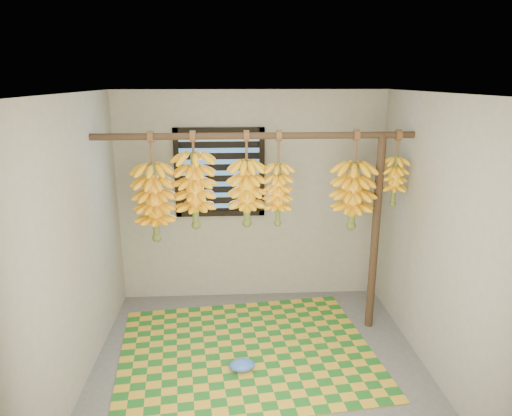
{
  "coord_description": "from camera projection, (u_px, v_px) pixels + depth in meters",
  "views": [
    {
      "loc": [
        -0.24,
        -3.52,
        2.51
      ],
      "look_at": [
        0.0,
        0.55,
        1.35
      ],
      "focal_mm": 32.0,
      "sensor_mm": 36.0,
      "label": 1
    }
  ],
  "objects": [
    {
      "name": "support_post",
      "position": [
        375.0,
        236.0,
        4.54
      ],
      "size": [
        0.08,
        0.08,
        2.0
      ],
      "primitive_type": "cylinder",
      "color": "#3F2E1E",
      "rests_on": "floor"
    },
    {
      "name": "wall_left",
      "position": [
        73.0,
        248.0,
        3.66
      ],
      "size": [
        0.01,
        3.0,
        2.4
      ],
      "primitive_type": "cube",
      "color": "gray",
      "rests_on": "floor"
    },
    {
      "name": "banana_bunch_e",
      "position": [
        353.0,
        196.0,
        4.42
      ],
      "size": [
        0.4,
        0.4,
        0.96
      ],
      "color": "brown",
      "rests_on": "hanging_pole"
    },
    {
      "name": "window",
      "position": [
        220.0,
        173.0,
        5.07
      ],
      "size": [
        1.0,
        0.04,
        1.0
      ],
      "color": "black",
      "rests_on": "wall_back"
    },
    {
      "name": "banana_bunch_a",
      "position": [
        155.0,
        202.0,
        4.32
      ],
      "size": [
        0.38,
        0.38,
        1.05
      ],
      "color": "brown",
      "rests_on": "hanging_pole"
    },
    {
      "name": "banana_bunch_c",
      "position": [
        247.0,
        193.0,
        4.35
      ],
      "size": [
        0.33,
        0.33,
        0.91
      ],
      "color": "brown",
      "rests_on": "hanging_pole"
    },
    {
      "name": "wall_back",
      "position": [
        251.0,
        198.0,
        5.2
      ],
      "size": [
        3.0,
        0.01,
        2.4
      ],
      "primitive_type": "cube",
      "color": "gray",
      "rests_on": "floor"
    },
    {
      "name": "woven_mat",
      "position": [
        247.0,
        351.0,
        4.35
      ],
      "size": [
        2.56,
        2.14,
        0.01
      ],
      "primitive_type": "cube",
      "rotation": [
        0.0,
        0.0,
        0.11
      ],
      "color": "#1C5F1E",
      "rests_on": "floor"
    },
    {
      "name": "floor",
      "position": [
        260.0,
        370.0,
        4.08
      ],
      "size": [
        3.0,
        3.0,
        0.01
      ],
      "primitive_type": "cube",
      "color": "#505050",
      "rests_on": "ground"
    },
    {
      "name": "plastic_bag",
      "position": [
        242.0,
        365.0,
        4.04
      ],
      "size": [
        0.25,
        0.19,
        0.1
      ],
      "primitive_type": "ellipsoid",
      "rotation": [
        0.0,
        0.0,
        0.08
      ],
      "color": "blue",
      "rests_on": "woven_mat"
    },
    {
      "name": "banana_bunch_f",
      "position": [
        394.0,
        181.0,
        4.4
      ],
      "size": [
        0.24,
        0.24,
        0.74
      ],
      "color": "brown",
      "rests_on": "hanging_pole"
    },
    {
      "name": "wall_right",
      "position": [
        438.0,
        240.0,
        3.83
      ],
      "size": [
        0.01,
        3.0,
        2.4
      ],
      "primitive_type": "cube",
      "color": "gray",
      "rests_on": "floor"
    },
    {
      "name": "hanging_pole",
      "position": [
        255.0,
        136.0,
        4.2
      ],
      "size": [
        3.0,
        0.06,
        0.06
      ],
      "primitive_type": "cylinder",
      "rotation": [
        0.0,
        1.57,
        0.0
      ],
      "color": "#3F2E1E",
      "rests_on": "wall_left"
    },
    {
      "name": "banana_bunch_b",
      "position": [
        195.0,
        190.0,
        4.31
      ],
      "size": [
        0.38,
        0.38,
        0.92
      ],
      "color": "brown",
      "rests_on": "hanging_pole"
    },
    {
      "name": "banana_bunch_d",
      "position": [
        278.0,
        194.0,
        4.37
      ],
      "size": [
        0.27,
        0.27,
        0.92
      ],
      "color": "brown",
      "rests_on": "hanging_pole"
    },
    {
      "name": "ceiling",
      "position": [
        260.0,
        93.0,
        3.42
      ],
      "size": [
        3.0,
        3.0,
        0.01
      ],
      "primitive_type": "cube",
      "color": "silver",
      "rests_on": "wall_back"
    }
  ]
}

